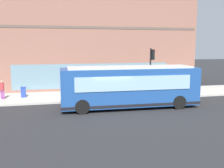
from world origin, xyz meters
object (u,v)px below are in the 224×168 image
Objects in this scene: fire_hydrant at (128,87)px; pedestrian_walking_along_curb at (2,89)px; pedestrian_by_light_pole at (153,81)px; newspaper_vending_box at (24,92)px; pedestrian_near_hydrant at (79,82)px; traffic_light_near_corner at (152,63)px; pedestrian_near_building_entrance at (175,82)px; city_bus_nearside at (129,87)px.

pedestrian_walking_along_curb is at bearing 97.70° from fire_hydrant.
newspaper_vending_box is at bearing 95.29° from pedestrian_by_light_pole.
pedestrian_near_hydrant reaches higher than newspaper_vending_box.
traffic_light_near_corner is 2.59× the size of pedestrian_near_hydrant.
city_bus_nearside is at bearing 125.35° from pedestrian_near_building_entrance.
newspaper_vending_box is at bearing 96.24° from fire_hydrant.
pedestrian_near_hydrant is at bearing 85.30° from fire_hydrant.
pedestrian_by_light_pole is 7.37m from pedestrian_near_hydrant.
pedestrian_walking_along_curb is at bearing 106.21° from newspaper_vending_box.
pedestrian_near_hydrant is (3.40, 5.97, -1.99)m from traffic_light_near_corner.
pedestrian_near_building_entrance is at bearing -54.65° from city_bus_nearside.
pedestrian_near_building_entrance is at bearing -91.97° from pedestrian_walking_along_curb.
city_bus_nearside is 4.52m from traffic_light_near_corner.
fire_hydrant is at bearing -83.76° from newspaper_vending_box.
pedestrian_near_hydrant is at bearing -73.73° from newspaper_vending_box.
city_bus_nearside reaches higher than newspaper_vending_box.
pedestrian_walking_along_curb is (-1.53, 11.33, 0.53)m from fire_hydrant.
traffic_light_near_corner is 3.50m from pedestrian_near_building_entrance.
pedestrian_by_light_pole is 1.78× the size of newspaper_vending_box.
pedestrian_near_building_entrance is (-2.06, -4.00, 0.65)m from fire_hydrant.
city_bus_nearside reaches higher than pedestrian_walking_along_curb.
fire_hydrant is at bearing 91.74° from pedestrian_by_light_pole.
city_bus_nearside is at bearing 145.07° from pedestrian_by_light_pole.
newspaper_vending_box is (-1.14, 12.33, -0.46)m from pedestrian_by_light_pole.
pedestrian_near_building_entrance is (4.04, -5.70, -0.39)m from city_bus_nearside.
pedestrian_by_light_pole is (0.08, -2.62, 0.55)m from fire_hydrant.
traffic_light_near_corner is 4.13m from fire_hydrant.
pedestrian_by_light_pole is (1.61, -13.95, 0.03)m from pedestrian_walking_along_curb.
pedestrian_near_hydrant is (0.39, 4.74, 0.56)m from fire_hydrant.
pedestrian_by_light_pole is (6.18, -4.32, -0.49)m from city_bus_nearside.
pedestrian_walking_along_curb is at bearing 83.30° from traffic_light_near_corner.
traffic_light_near_corner is at bearing -43.40° from city_bus_nearside.
pedestrian_near_hydrant reaches higher than pedestrian_walking_along_curb.
traffic_light_near_corner is 2.61× the size of pedestrian_by_light_pole.
traffic_light_near_corner is at bearing -100.07° from newspaper_vending_box.
pedestrian_near_hydrant is at bearing 87.59° from pedestrian_by_light_pole.
pedestrian_by_light_pole is at bearing -83.41° from pedestrian_walking_along_curb.
newspaper_vending_box is (1.94, 10.94, -2.46)m from traffic_light_near_corner.
pedestrian_near_building_entrance is 13.76m from newspaper_vending_box.
pedestrian_walking_along_curb reaches higher than fire_hydrant.
fire_hydrant is at bearing -94.70° from pedestrian_near_hydrant.
pedestrian_walking_along_curb is at bearing 106.26° from pedestrian_near_hydrant.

